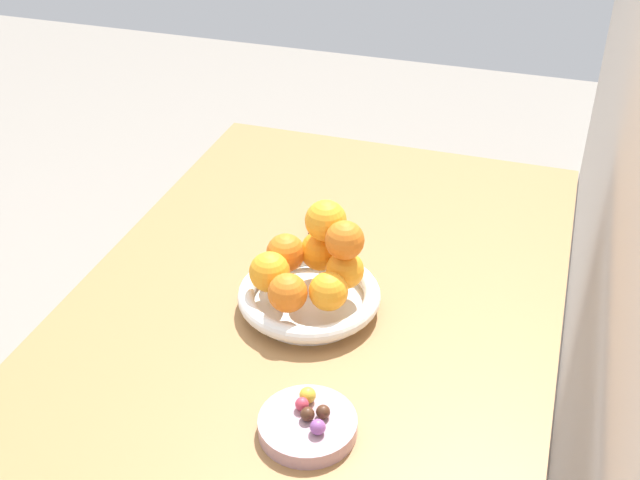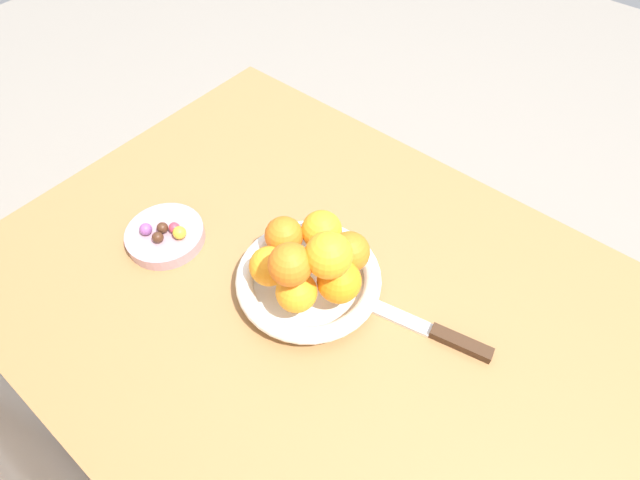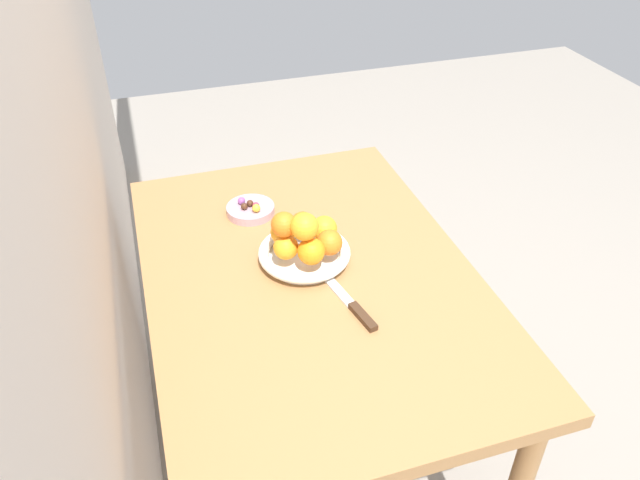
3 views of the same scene
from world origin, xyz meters
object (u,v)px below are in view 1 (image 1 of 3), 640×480
object	(u,v)px
orange_6	(345,240)
orange_7	(326,220)
fruit_bowl	(306,297)
orange_2	(323,251)
candy_ball_3	(308,395)
orange_4	(270,272)
orange_1	(345,270)
candy_ball_1	(307,414)
orange_5	(288,293)
orange_0	(328,291)
candy_ball_2	(318,427)
candy_dish	(308,425)
orange_3	(286,253)
dining_table	(319,333)
knife	(313,243)
candy_ball_0	(302,404)
candy_ball_4	(323,412)

from	to	relation	value
orange_6	orange_7	world-z (taller)	orange_7
fruit_bowl	orange_2	bearing A→B (deg)	171.72
orange_2	candy_ball_3	distance (m)	0.28
fruit_bowl	orange_4	distance (m)	0.07
orange_1	candy_ball_1	distance (m)	0.27
orange_1	orange_5	world-z (taller)	same
fruit_bowl	candy_ball_1	bearing A→B (deg)	18.93
orange_2	orange_0	bearing A→B (deg)	22.28
orange_4	candy_ball_2	bearing A→B (deg)	32.59
candy_dish	orange_3	size ratio (longest dim) A/B	2.09
orange_0	orange_2	xyz separation A→B (m)	(-0.09, -0.04, 0.00)
dining_table	orange_6	size ratio (longest dim) A/B	18.58
candy_ball_1	knife	size ratio (longest dim) A/B	0.07
dining_table	knife	distance (m)	0.16
dining_table	fruit_bowl	world-z (taller)	fruit_bowl
orange_0	orange_3	distance (m)	0.12
candy_ball_1	candy_dish	bearing A→B (deg)	-169.78
candy_dish	candy_ball_1	xyz separation A→B (m)	(0.00, 0.00, 0.02)
fruit_bowl	candy_ball_1	world-z (taller)	same
candy_ball_2	fruit_bowl	bearing A→B (deg)	-158.49
orange_2	candy_ball_2	distance (m)	0.34
candy_ball_1	candy_ball_0	bearing A→B (deg)	-139.91
orange_1	candy_ball_2	distance (m)	0.29
orange_1	candy_ball_1	xyz separation A→B (m)	(0.27, 0.03, -0.04)
orange_1	candy_ball_3	size ratio (longest dim) A/B	2.69
orange_3	candy_dish	bearing A→B (deg)	24.82
orange_1	candy_ball_0	world-z (taller)	orange_1
orange_1	orange_6	xyz separation A→B (m)	(0.01, 0.00, 0.06)
orange_5	candy_ball_1	xyz separation A→B (m)	(0.19, 0.09, -0.04)
knife	orange_5	bearing A→B (deg)	9.27
orange_3	orange_4	world-z (taller)	orange_4
dining_table	candy_ball_3	world-z (taller)	candy_ball_3
orange_2	orange_4	world-z (taller)	orange_2
orange_6	candy_ball_1	size ratio (longest dim) A/B	3.20
orange_2	candy_ball_1	size ratio (longest dim) A/B	3.45
orange_0	orange_5	distance (m)	0.06
orange_2	candy_ball_2	world-z (taller)	orange_2
candy_ball_0	candy_ball_1	world-z (taller)	same
orange_5	knife	distance (m)	0.24
fruit_bowl	orange_5	world-z (taller)	orange_5
orange_4	candy_ball_2	size ratio (longest dim) A/B	3.11
orange_1	candy_ball_4	size ratio (longest dim) A/B	3.18
dining_table	orange_6	distance (m)	0.22
dining_table	candy_ball_1	distance (m)	0.33
orange_6	candy_ball_3	size ratio (longest dim) A/B	2.70
candy_ball_2	dining_table	bearing A→B (deg)	-162.29
orange_4	orange_7	distance (m)	0.12
orange_2	candy_ball_2	xyz separation A→B (m)	(0.32, 0.10, -0.04)
candy_dish	orange_1	bearing A→B (deg)	-173.79
candy_ball_4	candy_ball_0	bearing A→B (deg)	-99.15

